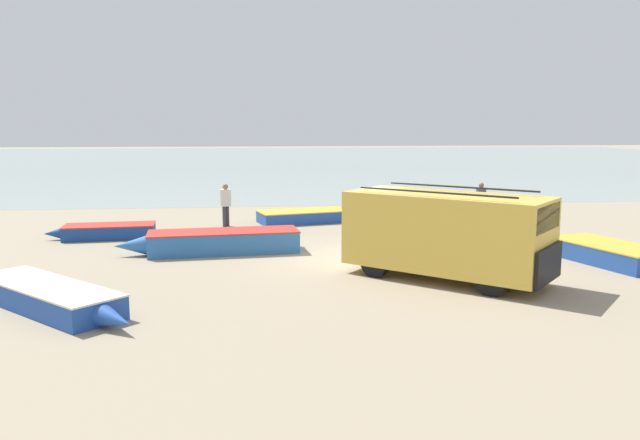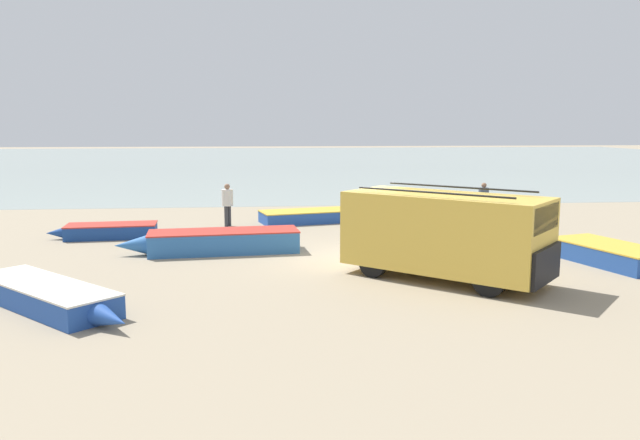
# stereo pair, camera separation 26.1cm
# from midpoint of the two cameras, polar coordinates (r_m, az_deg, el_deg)

# --- Properties ---
(ground_plane) EXTENTS (200.00, 200.00, 0.00)m
(ground_plane) POSITION_cam_midpoint_polar(r_m,az_deg,el_deg) (19.00, 3.48, -3.34)
(ground_plane) COLOR gray
(sea_water) EXTENTS (120.00, 80.00, 0.01)m
(sea_water) POSITION_cam_midpoint_polar(r_m,az_deg,el_deg) (70.53, -3.16, 5.45)
(sea_water) COLOR #99A89E
(sea_water) RESTS_ON ground_plane
(parked_van) EXTENTS (5.18, 4.95, 2.35)m
(parked_van) POSITION_cam_midpoint_polar(r_m,az_deg,el_deg) (16.30, 11.87, -1.15)
(parked_van) COLOR gold
(parked_van) RESTS_ON ground_plane
(fishing_rowboat_0) EXTENTS (5.70, 1.86, 0.69)m
(fishing_rowboat_0) POSITION_cam_midpoint_polar(r_m,az_deg,el_deg) (19.74, -9.04, -1.96)
(fishing_rowboat_0) COLOR #2D66AD
(fishing_rowboat_0) RESTS_ON ground_plane
(fishing_rowboat_1) EXTENTS (2.56, 4.27, 0.56)m
(fishing_rowboat_1) POSITION_cam_midpoint_polar(r_m,az_deg,el_deg) (19.96, 25.10, -2.76)
(fishing_rowboat_1) COLOR #234CA3
(fishing_rowboat_1) RESTS_ON ground_plane
(fishing_rowboat_2) EXTENTS (3.80, 1.51, 0.49)m
(fishing_rowboat_2) POSITION_cam_midpoint_polar(r_m,az_deg,el_deg) (23.23, -18.49, -0.95)
(fishing_rowboat_2) COLOR navy
(fishing_rowboat_2) RESTS_ON ground_plane
(fishing_rowboat_3) EXTENTS (4.31, 4.29, 0.53)m
(fishing_rowboat_3) POSITION_cam_midpoint_polar(r_m,az_deg,el_deg) (14.81, -23.12, -6.44)
(fishing_rowboat_3) COLOR #234CA3
(fishing_rowboat_3) RESTS_ON ground_plane
(fishing_rowboat_4) EXTENTS (4.54, 2.40, 0.49)m
(fishing_rowboat_4) POSITION_cam_midpoint_polar(r_m,az_deg,el_deg) (25.59, -0.80, 0.35)
(fishing_rowboat_4) COLOR #234CA3
(fishing_rowboat_4) RESTS_ON ground_plane
(fishing_rowboat_5) EXTENTS (5.20, 2.70, 0.65)m
(fishing_rowboat_5) POSITION_cam_midpoint_polar(r_m,az_deg,el_deg) (23.56, 14.14, -0.44)
(fishing_rowboat_5) COLOR #234CA3
(fishing_rowboat_5) RESTS_ON ground_plane
(fisherman_0) EXTENTS (0.42, 0.42, 1.61)m
(fisherman_0) POSITION_cam_midpoint_polar(r_m,az_deg,el_deg) (26.63, 14.99, 1.93)
(fisherman_0) COLOR #5B564C
(fisherman_0) RESTS_ON ground_plane
(fisherman_1) EXTENTS (0.44, 0.44, 1.68)m
(fisherman_1) POSITION_cam_midpoint_polar(r_m,az_deg,el_deg) (24.70, -8.16, 1.74)
(fisherman_1) COLOR #38383D
(fisherman_1) RESTS_ON ground_plane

